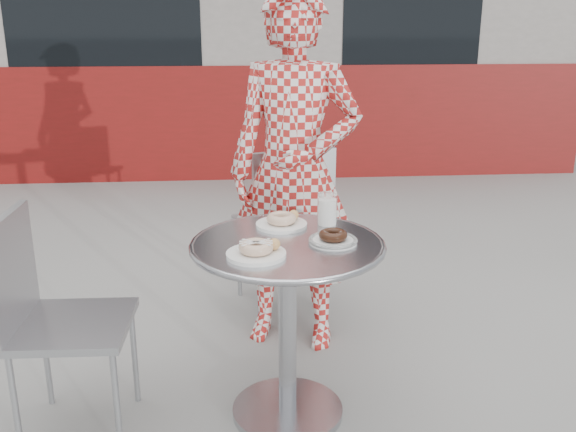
{
  "coord_description": "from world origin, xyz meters",
  "views": [
    {
      "loc": [
        -0.11,
        -2.02,
        1.43
      ],
      "look_at": [
        0.05,
        0.11,
        0.75
      ],
      "focal_mm": 40.0,
      "sensor_mm": 36.0,
      "label": 1
    }
  ],
  "objects": [
    {
      "name": "ground",
      "position": [
        0.0,
        0.0,
        0.0
      ],
      "size": [
        60.0,
        60.0,
        0.0
      ],
      "primitive_type": "plane",
      "color": "gray",
      "rests_on": "ground"
    },
    {
      "name": "storefront",
      "position": [
        -0.0,
        5.56,
        1.49
      ],
      "size": [
        6.02,
        4.55,
        3.0
      ],
      "color": "gray",
      "rests_on": "ground"
    },
    {
      "name": "bistro_table",
      "position": [
        0.05,
        0.03,
        0.52
      ],
      "size": [
        0.68,
        0.68,
        0.68
      ],
      "rotation": [
        0.0,
        0.0,
        0.2
      ],
      "color": "silver",
      "rests_on": "ground"
    },
    {
      "name": "chair_far",
      "position": [
        0.09,
        0.97,
        0.26
      ],
      "size": [
        0.49,
        0.5,
        0.84
      ],
      "rotation": [
        0.0,
        0.0,
        3.42
      ],
      "color": "#9FA2A7",
      "rests_on": "ground"
    },
    {
      "name": "chair_left",
      "position": [
        -0.7,
        0.0,
        0.25
      ],
      "size": [
        0.4,
        0.39,
        0.81
      ],
      "rotation": [
        0.0,
        0.0,
        1.54
      ],
      "color": "#9FA2A7",
      "rests_on": "ground"
    },
    {
      "name": "seated_person",
      "position": [
        0.12,
        0.63,
        0.78
      ],
      "size": [
        0.65,
        0.52,
        1.56
      ],
      "primitive_type": "imported",
      "rotation": [
        0.0,
        0.0,
        -0.29
      ],
      "color": "#A91D1A",
      "rests_on": "ground"
    },
    {
      "name": "plate_far",
      "position": [
        0.04,
        0.21,
        0.7
      ],
      "size": [
        0.19,
        0.19,
        0.05
      ],
      "rotation": [
        0.0,
        0.0,
        0.31
      ],
      "color": "white",
      "rests_on": "bistro_table"
    },
    {
      "name": "plate_near",
      "position": [
        -0.06,
        -0.09,
        0.7
      ],
      "size": [
        0.2,
        0.2,
        0.05
      ],
      "rotation": [
        0.0,
        0.0,
        -0.03
      ],
      "color": "white",
      "rests_on": "bistro_table"
    },
    {
      "name": "plate_checker",
      "position": [
        0.2,
        0.02,
        0.69
      ],
      "size": [
        0.17,
        0.17,
        0.04
      ],
      "rotation": [
        0.0,
        0.0,
        0.17
      ],
      "color": "white",
      "rests_on": "bistro_table"
    },
    {
      "name": "milk_cup",
      "position": [
        0.21,
        0.21,
        0.74
      ],
      "size": [
        0.07,
        0.07,
        0.12
      ],
      "rotation": [
        0.0,
        0.0,
        0.0
      ],
      "color": "white",
      "rests_on": "bistro_table"
    }
  ]
}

